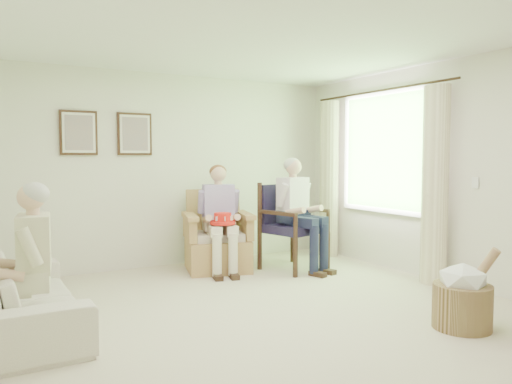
# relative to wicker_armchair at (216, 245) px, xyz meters

# --- Properties ---
(floor) EXTENTS (5.50, 5.50, 0.00)m
(floor) POSITION_rel_wicker_armchair_xyz_m (-0.45, -2.15, -0.33)
(floor) COLOR beige
(floor) RESTS_ON ground
(back_wall) EXTENTS (5.00, 0.04, 2.60)m
(back_wall) POSITION_rel_wicker_armchair_xyz_m (-0.45, 0.60, 0.97)
(back_wall) COLOR silver
(back_wall) RESTS_ON ground
(right_wall) EXTENTS (0.04, 5.50, 2.60)m
(right_wall) POSITION_rel_wicker_armchair_xyz_m (2.05, -2.15, 0.97)
(right_wall) COLOR silver
(right_wall) RESTS_ON ground
(ceiling) EXTENTS (5.00, 5.50, 0.02)m
(ceiling) POSITION_rel_wicker_armchair_xyz_m (-0.45, -2.15, 2.27)
(ceiling) COLOR white
(ceiling) RESTS_ON back_wall
(window) EXTENTS (0.13, 2.50, 1.63)m
(window) POSITION_rel_wicker_armchair_xyz_m (2.02, -0.95, 1.25)
(window) COLOR #2D6B23
(window) RESTS_ON right_wall
(curtain_left) EXTENTS (0.34, 0.34, 2.30)m
(curtain_left) POSITION_rel_wicker_armchair_xyz_m (1.88, -1.93, 0.82)
(curtain_left) COLOR beige
(curtain_left) RESTS_ON ground
(curtain_right) EXTENTS (0.34, 0.34, 2.30)m
(curtain_right) POSITION_rel_wicker_armchair_xyz_m (1.88, 0.03, 0.82)
(curtain_right) COLOR beige
(curtain_right) RESTS_ON ground
(framed_print_left) EXTENTS (0.45, 0.05, 0.55)m
(framed_print_left) POSITION_rel_wicker_armchair_xyz_m (-1.60, 0.56, 1.45)
(framed_print_left) COLOR #382114
(framed_print_left) RESTS_ON back_wall
(framed_print_right) EXTENTS (0.45, 0.05, 0.55)m
(framed_print_right) POSITION_rel_wicker_armchair_xyz_m (-0.90, 0.56, 1.45)
(framed_print_right) COLOR #382114
(framed_print_right) RESTS_ON back_wall
(wicker_armchair) EXTENTS (0.82, 0.81, 1.05)m
(wicker_armchair) POSITION_rel_wicker_armchair_xyz_m (0.00, 0.00, 0.00)
(wicker_armchair) COLOR tan
(wicker_armchair) RESTS_ON ground
(wood_armchair) EXTENTS (0.72, 0.68, 1.11)m
(wood_armchair) POSITION_rel_wicker_armchair_xyz_m (0.90, -0.39, 0.28)
(wood_armchair) COLOR black
(wood_armchair) RESTS_ON ground
(sofa) EXTENTS (2.01, 0.79, 0.59)m
(sofa) POSITION_rel_wicker_armchair_xyz_m (-2.40, -1.24, -0.04)
(sofa) COLOR beige
(sofa) RESTS_ON ground
(person_wicker) EXTENTS (0.40, 0.63, 1.35)m
(person_wicker) POSITION_rel_wicker_armchair_xyz_m (0.00, -0.14, 0.46)
(person_wicker) COLOR beige
(person_wicker) RESTS_ON ground
(person_dark) EXTENTS (0.40, 0.63, 1.44)m
(person_dark) POSITION_rel_wicker_armchair_xyz_m (0.90, -0.57, 0.53)
(person_dark) COLOR #1B1F3B
(person_dark) RESTS_ON ground
(person_sofa) EXTENTS (0.42, 0.62, 1.25)m
(person_sofa) POSITION_rel_wicker_armchair_xyz_m (-2.40, -1.65, 0.38)
(person_sofa) COLOR beige
(person_sofa) RESTS_ON ground
(red_hat) EXTENTS (0.32, 0.32, 0.14)m
(red_hat) POSITION_rel_wicker_armchair_xyz_m (-0.07, -0.33, 0.37)
(red_hat) COLOR red
(red_hat) RESTS_ON person_wicker
(hatbox) EXTENTS (0.51, 0.51, 0.73)m
(hatbox) POSITION_rel_wicker_armchair_xyz_m (0.87, -3.11, -0.05)
(hatbox) COLOR #9F7D56
(hatbox) RESTS_ON ground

